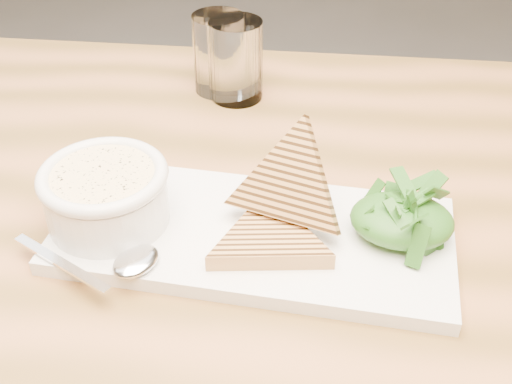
# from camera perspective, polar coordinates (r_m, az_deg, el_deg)

# --- Properties ---
(table_top) EXTENTS (1.32, 0.90, 0.04)m
(table_top) POSITION_cam_1_polar(r_m,az_deg,el_deg) (0.74, -8.14, -2.77)
(table_top) COLOR #A6693B
(table_top) RESTS_ON ground
(platter) EXTENTS (0.42, 0.20, 0.02)m
(platter) POSITION_cam_1_polar(r_m,az_deg,el_deg) (0.67, -0.25, -3.84)
(platter) COLOR white
(platter) RESTS_ON table_top
(soup_bowl) EXTENTS (0.13, 0.13, 0.05)m
(soup_bowl) POSITION_cam_1_polar(r_m,az_deg,el_deg) (0.68, -13.11, -0.74)
(soup_bowl) COLOR white
(soup_bowl) RESTS_ON platter
(soup) EXTENTS (0.11, 0.11, 0.01)m
(soup) POSITION_cam_1_polar(r_m,az_deg,el_deg) (0.67, -13.46, 1.31)
(soup) COLOR #FBDC98
(soup) RESTS_ON soup_bowl
(bowl_rim) EXTENTS (0.13, 0.13, 0.01)m
(bowl_rim) POSITION_cam_1_polar(r_m,az_deg,el_deg) (0.66, -13.49, 1.45)
(bowl_rim) COLOR white
(bowl_rim) RESTS_ON soup_bowl
(sandwich_flat) EXTENTS (0.17, 0.17, 0.02)m
(sandwich_flat) POSITION_cam_1_polar(r_m,az_deg,el_deg) (0.64, 1.16, -4.17)
(sandwich_flat) COLOR #BD8649
(sandwich_flat) RESTS_ON platter
(sandwich_lean) EXTENTS (0.18, 0.18, 0.16)m
(sandwich_lean) POSITION_cam_1_polar(r_m,az_deg,el_deg) (0.65, 3.00, 0.67)
(sandwich_lean) COLOR #BD8649
(sandwich_lean) RESTS_ON sandwich_flat
(salad_base) EXTENTS (0.10, 0.08, 0.04)m
(salad_base) POSITION_cam_1_polar(r_m,az_deg,el_deg) (0.66, 12.83, -2.45)
(salad_base) COLOR #1A4910
(salad_base) RESTS_ON platter
(arugula_pile) EXTENTS (0.11, 0.10, 0.05)m
(arugula_pile) POSITION_cam_1_polar(r_m,az_deg,el_deg) (0.66, 12.91, -2.00)
(arugula_pile) COLOR #367225
(arugula_pile) RESTS_ON platter
(spoon_bowl) EXTENTS (0.06, 0.06, 0.01)m
(spoon_bowl) POSITION_cam_1_polar(r_m,az_deg,el_deg) (0.63, -10.62, -6.06)
(spoon_bowl) COLOR silver
(spoon_bowl) RESTS_ON platter
(spoon_handle) EXTENTS (0.12, 0.07, 0.00)m
(spoon_handle) POSITION_cam_1_polar(r_m,az_deg,el_deg) (0.65, -16.94, -6.04)
(spoon_handle) COLOR silver
(spoon_handle) RESTS_ON platter
(glass_near) EXTENTS (0.07, 0.07, 0.11)m
(glass_near) POSITION_cam_1_polar(r_m,az_deg,el_deg) (0.91, -1.77, 11.61)
(glass_near) COLOR white
(glass_near) RESTS_ON table_top
(glass_far) EXTENTS (0.07, 0.07, 0.11)m
(glass_far) POSITION_cam_1_polar(r_m,az_deg,el_deg) (0.94, -3.30, 12.19)
(glass_far) COLOR white
(glass_far) RESTS_ON table_top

